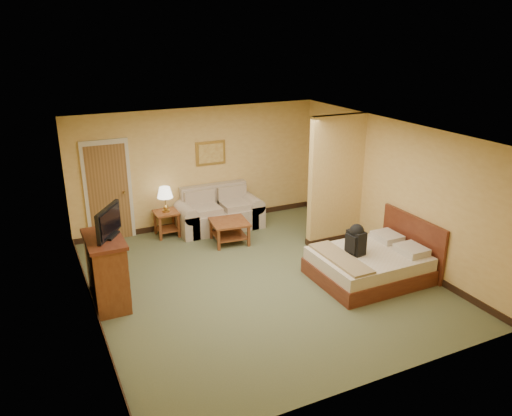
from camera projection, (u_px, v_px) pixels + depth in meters
floor at (259, 280)px, 8.69m from camera, size 6.00×6.00×0.00m
ceiling at (259, 133)px, 7.81m from camera, size 6.00×6.00×0.00m
back_wall at (199, 168)px, 10.80m from camera, size 5.50×0.02×2.60m
left_wall at (86, 239)px, 7.14m from camera, size 0.02×6.00×2.60m
right_wall at (391, 189)px, 9.37m from camera, size 0.02×6.00×2.60m
partition at (336, 180)px, 9.91m from camera, size 1.20×0.15×2.60m
door at (108, 192)px, 10.07m from camera, size 0.94×0.16×2.10m
baseboard at (201, 221)px, 11.21m from camera, size 5.50×0.02×0.12m
loveseat at (219, 215)px, 10.89m from camera, size 1.83×0.85×0.93m
side_table at (167, 220)px, 10.47m from camera, size 0.49×0.49×0.54m
table_lamp at (165, 193)px, 10.27m from camera, size 0.32×0.32×0.53m
coffee_table at (229, 227)px, 10.14m from camera, size 0.80×0.80×0.47m
wall_picture at (211, 153)px, 10.79m from camera, size 0.67×0.04×0.52m
dresser at (107, 271)px, 7.79m from camera, size 0.56×1.06×1.14m
tv at (108, 223)px, 7.56m from camera, size 0.47×0.68×0.47m
bed at (372, 263)px, 8.70m from camera, size 1.91×1.56×1.01m
backpack at (356, 238)px, 8.48m from camera, size 0.25×0.33×0.54m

